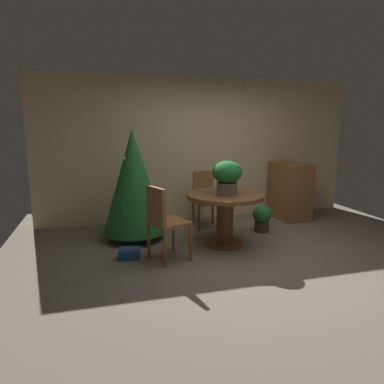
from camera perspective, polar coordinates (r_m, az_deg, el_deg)
The scene contains 10 objects.
ground_plane at distance 4.73m, azimuth 9.26°, elevation -10.78°, with size 6.60×6.60×0.00m, color #756B5B.
back_wall_panel at distance 6.47m, azimuth 1.47°, elevation 7.06°, with size 6.00×0.10×2.60m, color beige.
round_dining_table at distance 5.03m, azimuth 5.55°, elevation -2.72°, with size 1.13×1.13×0.77m.
flower_vase at distance 4.90m, azimuth 5.89°, elevation 2.79°, with size 0.43×0.43×0.48m.
wooden_chair_far at distance 5.94m, azimuth 2.16°, elevation -0.78°, with size 0.41×0.41×0.97m.
wooden_chair_left at distance 4.43m, azimuth -4.72°, elevation -4.45°, with size 0.57×0.59×0.99m.
holiday_tree at distance 5.28m, azimuth -9.75°, elevation 1.78°, with size 0.97×0.97×1.71m.
gift_box_blue at distance 4.69m, azimuth -10.36°, elevation -10.06°, with size 0.31×0.24×0.14m.
wooden_cabinet at distance 6.77m, azimuth 15.98°, elevation 0.22°, with size 0.55×0.82×1.06m.
potted_plant at distance 5.82m, azimuth 11.60°, elevation -4.10°, with size 0.32×0.32×0.46m.
Camera 1 is at (-1.87, -3.98, 1.74)m, focal length 31.96 mm.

